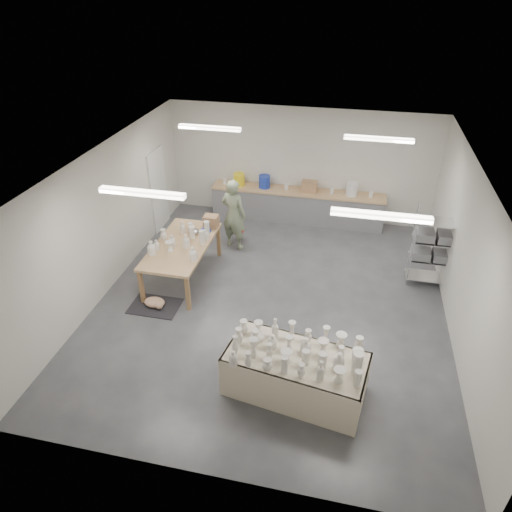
% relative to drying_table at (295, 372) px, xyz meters
% --- Properties ---
extents(room, '(8.00, 8.02, 3.00)m').
position_rel_drying_table_xyz_m(room, '(-0.93, 2.37, 1.62)').
color(room, '#424449').
rests_on(room, ground).
extents(back_counter, '(4.60, 0.60, 1.24)m').
position_rel_drying_table_xyz_m(back_counter, '(-0.83, 5.96, 0.05)').
color(back_counter, '#AB8153').
rests_on(back_counter, ground).
extents(wire_shelf, '(0.88, 0.48, 1.80)m').
position_rel_drying_table_xyz_m(wire_shelf, '(2.38, 3.68, 0.48)').
color(wire_shelf, silver).
rests_on(wire_shelf, ground).
extents(drying_table, '(2.34, 1.39, 1.15)m').
position_rel_drying_table_xyz_m(drying_table, '(0.00, 0.00, 0.00)').
color(drying_table, olive).
rests_on(drying_table, ground).
extents(work_table, '(1.15, 2.28, 1.19)m').
position_rel_drying_table_xyz_m(work_table, '(-2.85, 2.80, 0.42)').
color(work_table, '#AB8153').
rests_on(work_table, ground).
extents(rug, '(1.00, 0.70, 0.02)m').
position_rel_drying_table_xyz_m(rug, '(-3.12, 1.58, -0.42)').
color(rug, black).
rests_on(rug, ground).
extents(cat, '(0.51, 0.42, 0.19)m').
position_rel_drying_table_xyz_m(cat, '(-3.10, 1.57, -0.32)').
color(cat, white).
rests_on(cat, rug).
extents(potter, '(0.74, 0.59, 1.78)m').
position_rel_drying_table_xyz_m(potter, '(-2.13, 4.26, 0.46)').
color(potter, gray).
rests_on(potter, ground).
extents(red_stool, '(0.39, 0.39, 0.31)m').
position_rel_drying_table_xyz_m(red_stool, '(-2.13, 4.53, -0.15)').
color(red_stool, '#AA2A18').
rests_on(red_stool, ground).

